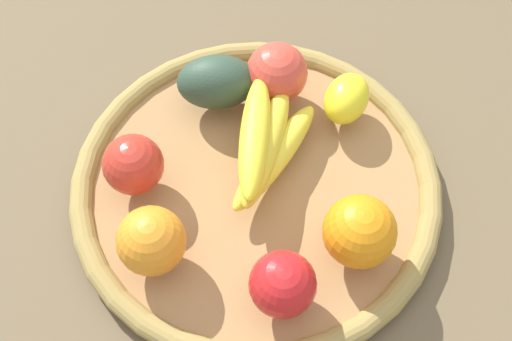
# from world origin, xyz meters

# --- Properties ---
(ground_plane) EXTENTS (2.40, 2.40, 0.00)m
(ground_plane) POSITION_xyz_m (0.00, 0.00, 0.00)
(ground_plane) COLOR brown
(ground_plane) RESTS_ON ground
(basket) EXTENTS (0.42, 0.42, 0.03)m
(basket) POSITION_xyz_m (0.00, 0.00, 0.02)
(basket) COLOR #A07547
(basket) RESTS_ON ground_plane
(banana_bunch) EXTENTS (0.17, 0.10, 0.06)m
(banana_bunch) POSITION_xyz_m (0.03, 0.00, 0.06)
(banana_bunch) COLOR yellow
(banana_bunch) RESTS_ON basket
(orange_0) EXTENTS (0.10, 0.10, 0.08)m
(orange_0) POSITION_xyz_m (-0.03, -0.13, 0.07)
(orange_0) COLOR orange
(orange_0) RESTS_ON basket
(apple_2) EXTENTS (0.09, 0.09, 0.07)m
(apple_2) POSITION_xyz_m (-0.12, -0.08, 0.07)
(apple_2) COLOR red
(apple_2) RESTS_ON basket
(avocado) EXTENTS (0.10, 0.11, 0.06)m
(avocado) POSITION_xyz_m (0.09, 0.09, 0.06)
(avocado) COLOR #2D4332
(avocado) RESTS_ON basket
(lemon_0) EXTENTS (0.07, 0.05, 0.05)m
(lemon_0) POSITION_xyz_m (0.13, -0.06, 0.06)
(lemon_0) COLOR yellow
(lemon_0) RESTS_ON basket
(apple_1) EXTENTS (0.07, 0.07, 0.07)m
(apple_1) POSITION_xyz_m (-0.05, 0.12, 0.07)
(apple_1) COLOR red
(apple_1) RESTS_ON basket
(apple_0) EXTENTS (0.10, 0.10, 0.07)m
(apple_0) POSITION_xyz_m (0.12, 0.03, 0.07)
(apple_0) COLOR #CE4232
(apple_0) RESTS_ON basket
(orange_1) EXTENTS (0.10, 0.10, 0.07)m
(orange_1) POSITION_xyz_m (-0.13, 0.06, 0.07)
(orange_1) COLOR orange
(orange_1) RESTS_ON basket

